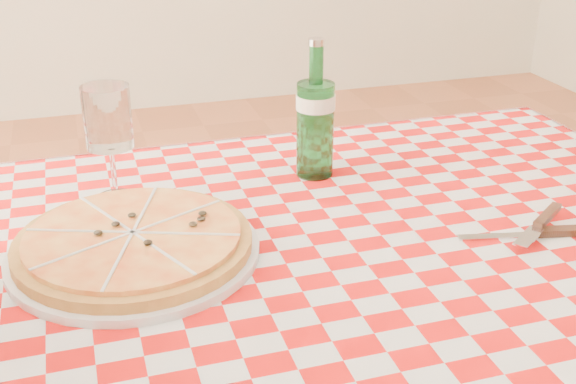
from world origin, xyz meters
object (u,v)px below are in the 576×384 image
pizza_plate (134,241)px  wine_glass (111,145)px  dining_table (313,304)px  water_bottle (315,109)px

pizza_plate → wine_glass: 0.20m
dining_table → wine_glass: bearing=137.0°
pizza_plate → water_bottle: water_bottle is taller
pizza_plate → wine_glass: size_ratio=1.83×
water_bottle → wine_glass: water_bottle is taller
pizza_plate → water_bottle: bearing=30.5°
water_bottle → dining_table: bearing=-109.1°
wine_glass → dining_table: bearing=-43.0°
water_bottle → wine_glass: size_ratio=1.26×
dining_table → wine_glass: size_ratio=6.38×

